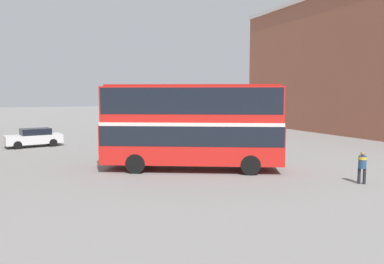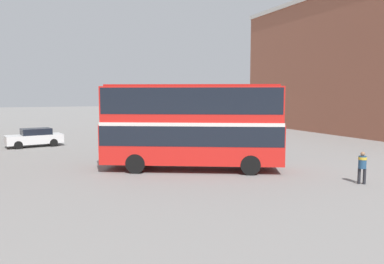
{
  "view_description": "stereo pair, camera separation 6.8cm",
  "coord_description": "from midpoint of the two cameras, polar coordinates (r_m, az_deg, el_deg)",
  "views": [
    {
      "loc": [
        -7.54,
        -20.2,
        4.28
      ],
      "look_at": [
        0.63,
        -0.84,
        2.17
      ],
      "focal_mm": 35.0,
      "sensor_mm": 36.0,
      "label": 1
    },
    {
      "loc": [
        -7.47,
        -20.23,
        4.28
      ],
      "look_at": [
        0.63,
        -0.84,
        2.17
      ],
      "focal_mm": 35.0,
      "sensor_mm": 36.0,
      "label": 2
    }
  ],
  "objects": [
    {
      "name": "parked_car_kerb_far",
      "position": [
        34.45,
        1.07,
        -0.11
      ],
      "size": [
        4.96,
        2.86,
        1.53
      ],
      "rotation": [
        0.0,
        0.0,
        0.24
      ],
      "color": "silver",
      "rests_on": "ground_plane"
    },
    {
      "name": "building_row_right",
      "position": [
        45.9,
        24.59,
        9.58
      ],
      "size": [
        8.96,
        33.02,
        15.52
      ],
      "color": "#935642",
      "rests_on": "ground_plane"
    },
    {
      "name": "ground_plane",
      "position": [
        21.98,
        -2.28,
        -5.51
      ],
      "size": [
        240.0,
        240.0,
        0.0
      ],
      "primitive_type": "plane",
      "color": "gray"
    },
    {
      "name": "pedestrian_foreground",
      "position": [
        19.72,
        24.61,
        -4.49
      ],
      "size": [
        0.54,
        0.54,
        1.57
      ],
      "rotation": [
        0.0,
        0.0,
        4.04
      ],
      "color": "#232328",
      "rests_on": "ground_plane"
    },
    {
      "name": "double_decker_bus",
      "position": [
        21.07,
        0.09,
        1.61
      ],
      "size": [
        10.1,
        6.8,
        4.83
      ],
      "rotation": [
        0.0,
        0.0,
        -0.46
      ],
      "color": "red",
      "rests_on": "ground_plane"
    },
    {
      "name": "parked_car_kerb_near",
      "position": [
        33.4,
        -22.79,
        -0.76
      ],
      "size": [
        4.6,
        2.56,
        1.51
      ],
      "rotation": [
        0.0,
        0.0,
        3.33
      ],
      "color": "silver",
      "rests_on": "ground_plane"
    }
  ]
}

